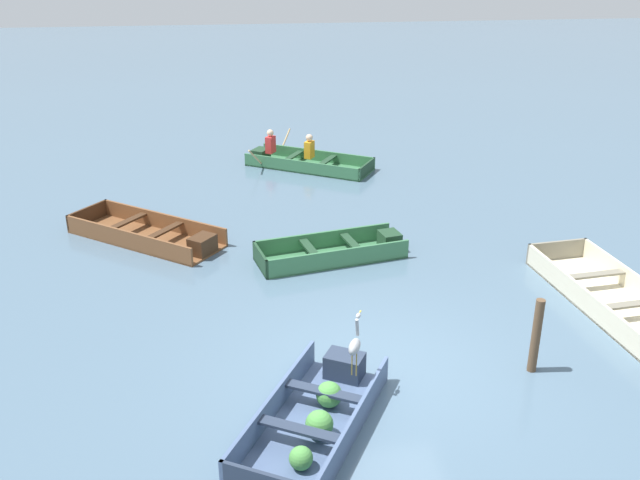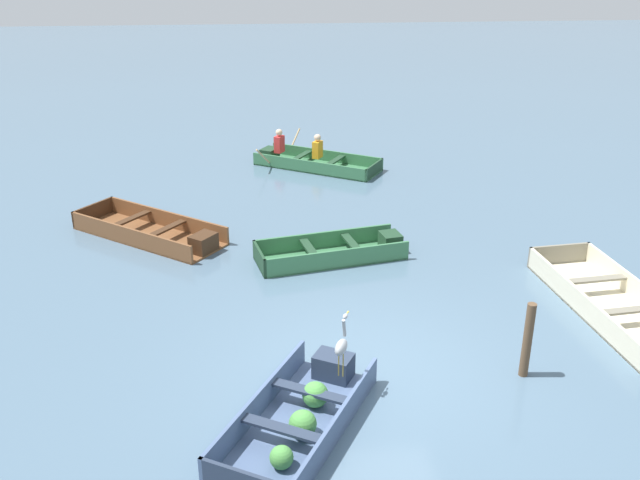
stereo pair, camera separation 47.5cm
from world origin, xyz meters
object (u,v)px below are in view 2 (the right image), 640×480
skiff_cream_near_moored (617,308)px  mooring_post (527,340)px  skiff_wooden_brown_mid_moored (154,232)px  skiff_green_outer_moored (337,252)px  dinghy_slate_blue_foreground (302,414)px  heron_on_dinghy (342,345)px  rowboat_green_with_crew (310,160)px

skiff_cream_near_moored → mooring_post: mooring_post is taller
skiff_wooden_brown_mid_moored → skiff_green_outer_moored: bearing=-19.1°
dinghy_slate_blue_foreground → heron_on_dinghy: heron_on_dinghy is taller
rowboat_green_with_crew → heron_on_dinghy: heron_on_dinghy is taller
rowboat_green_with_crew → mooring_post: (2.29, -9.78, 0.39)m
skiff_cream_near_moored → skiff_wooden_brown_mid_moored: size_ratio=1.12×
heron_on_dinghy → mooring_post: (2.62, 0.35, -0.29)m
skiff_cream_near_moored → mooring_post: (-2.08, -1.50, 0.43)m
skiff_cream_near_moored → mooring_post: bearing=-144.2°
skiff_wooden_brown_mid_moored → heron_on_dinghy: heron_on_dinghy is taller
skiff_wooden_brown_mid_moored → skiff_green_outer_moored: size_ratio=1.12×
skiff_cream_near_moored → skiff_wooden_brown_mid_moored: 8.74m
skiff_cream_near_moored → skiff_wooden_brown_mid_moored: (-7.86, 3.82, -0.01)m
dinghy_slate_blue_foreground → skiff_wooden_brown_mid_moored: (-2.61, 6.15, -0.02)m
skiff_wooden_brown_mid_moored → skiff_green_outer_moored: 3.79m
skiff_wooden_brown_mid_moored → rowboat_green_with_crew: 5.66m
skiff_wooden_brown_mid_moored → heron_on_dinghy: size_ratio=3.91×
dinghy_slate_blue_foreground → mooring_post: size_ratio=2.58×
rowboat_green_with_crew → mooring_post: 10.05m
heron_on_dinghy → skiff_green_outer_moored: bearing=84.5°
skiff_cream_near_moored → skiff_wooden_brown_mid_moored: skiff_cream_near_moored is taller
rowboat_green_with_crew → dinghy_slate_blue_foreground: bearing=-94.7°
skiff_green_outer_moored → mooring_post: (2.19, -4.08, 0.44)m
skiff_green_outer_moored → skiff_wooden_brown_mid_moored: bearing=160.9°
skiff_cream_near_moored → dinghy_slate_blue_foreground: bearing=-156.1°
skiff_wooden_brown_mid_moored → rowboat_green_with_crew: bearing=51.9°
skiff_cream_near_moored → rowboat_green_with_crew: rowboat_green_with_crew is taller
dinghy_slate_blue_foreground → skiff_cream_near_moored: size_ratio=0.79×
rowboat_green_with_crew → skiff_wooden_brown_mid_moored: bearing=-128.1°
dinghy_slate_blue_foreground → rowboat_green_with_crew: 10.64m
skiff_wooden_brown_mid_moored → skiff_green_outer_moored: (3.58, -1.24, 0.00)m
rowboat_green_with_crew → heron_on_dinghy: 10.16m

